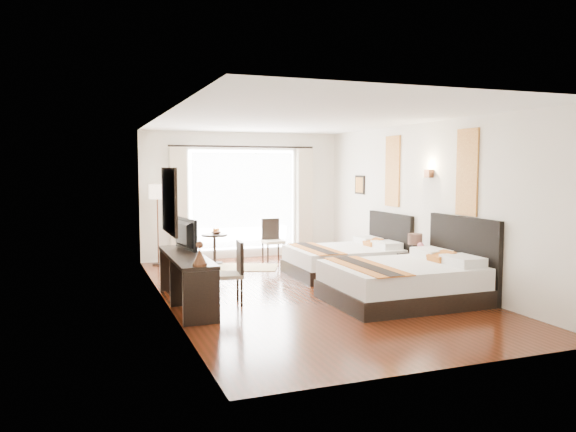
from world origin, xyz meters
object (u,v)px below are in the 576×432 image
object	(u,v)px
table_lamp	(415,241)
television	(181,234)
bed_far	(348,259)
bed_near	(407,280)
side_table	(215,249)
nightstand	(416,270)
desk_chair	(229,285)
fruit_bowl	(216,233)
vase	(420,254)
window_chair	(273,248)
console_desk	(186,280)
floor_lamp	(157,197)

from	to	relation	value
table_lamp	television	size ratio (longest dim) A/B	0.46
bed_far	bed_near	bearing A→B (deg)	-92.47
television	side_table	distance (m)	3.12
bed_near	nightstand	xyz separation A→B (m)	(0.78, 0.96, -0.06)
television	desk_chair	world-z (taller)	television
fruit_bowl	desk_chair	bearing A→B (deg)	-100.22
vase	fruit_bowl	xyz separation A→B (m)	(-2.73, 3.42, 0.10)
table_lamp	desk_chair	size ratio (longest dim) A/B	0.41
window_chair	console_desk	bearing A→B (deg)	-36.60
bed_near	bed_far	xyz separation A→B (m)	(0.10, 2.21, -0.03)
floor_lamp	fruit_bowl	world-z (taller)	floor_lamp
nightstand	fruit_bowl	xyz separation A→B (m)	(-2.73, 3.30, 0.39)
vase	side_table	xyz separation A→B (m)	(-2.77, 3.43, -0.24)
side_table	table_lamp	bearing A→B (deg)	-49.59
television	window_chair	xyz separation A→B (m)	(2.44, 2.72, -0.72)
table_lamp	window_chair	xyz separation A→B (m)	(-1.51, 3.16, -0.49)
bed_far	floor_lamp	xyz separation A→B (m)	(-3.21, 2.35, 1.12)
console_desk	vase	bearing A→B (deg)	-0.96
nightstand	fruit_bowl	bearing A→B (deg)	129.61
window_chair	bed_far	bearing A→B (deg)	23.11
nightstand	desk_chair	bearing A→B (deg)	-176.72
table_lamp	fruit_bowl	bearing A→B (deg)	130.06
bed_far	vase	distance (m)	1.56
console_desk	window_chair	world-z (taller)	window_chair
nightstand	vase	world-z (taller)	vase
nightstand	desk_chair	distance (m)	3.37
vase	bed_near	bearing A→B (deg)	-133.08
table_lamp	television	world-z (taller)	television
desk_chair	side_table	bearing A→B (deg)	-93.33
desk_chair	fruit_bowl	bearing A→B (deg)	-93.93
desk_chair	fruit_bowl	world-z (taller)	desk_chair
bed_far	side_table	bearing A→B (deg)	135.52
table_lamp	window_chair	world-z (taller)	window_chair
table_lamp	desk_chair	distance (m)	3.41
fruit_bowl	side_table	bearing A→B (deg)	175.70
nightstand	fruit_bowl	size ratio (longest dim) A/B	2.70
desk_chair	fruit_bowl	size ratio (longest dim) A/B	4.64
floor_lamp	fruit_bowl	bearing A→B (deg)	-14.91
bed_far	console_desk	distance (m)	3.53
vase	television	xyz separation A→B (m)	(-3.94, 0.62, 0.44)
bed_far	table_lamp	world-z (taller)	bed_far
vase	window_chair	size ratio (longest dim) A/B	0.13
vase	floor_lamp	bearing A→B (deg)	136.20
side_table	fruit_bowl	distance (m)	0.34
fruit_bowl	table_lamp	bearing A→B (deg)	-49.94
fruit_bowl	window_chair	bearing A→B (deg)	-4.13
bed_far	floor_lamp	distance (m)	4.13
bed_far	side_table	world-z (taller)	bed_far
nightstand	console_desk	bearing A→B (deg)	-179.20
window_chair	bed_near	bearing A→B (deg)	10.21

